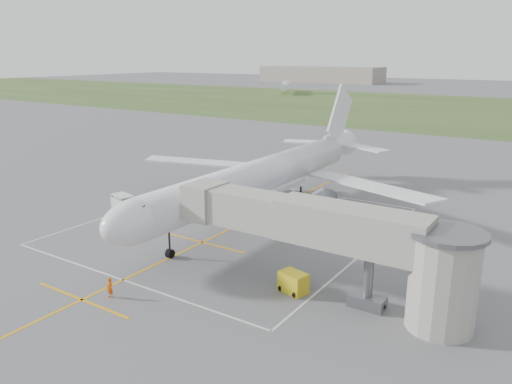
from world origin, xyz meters
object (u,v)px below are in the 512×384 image
Objects in this scene: baggage_cart at (123,202)px; ramp_worker_nose at (110,288)px; jet_bridge at (340,239)px; gpu_unit at (293,282)px; airliner at (262,176)px; ramp_worker_wing at (219,191)px.

baggage_cart reaches higher than ramp_worker_nose.
gpu_unit is at bearing -166.24° from jet_bridge.
jet_bridge reaches higher than ramp_worker_nose.
airliner is 19.78× the size of gpu_unit.
airliner reaches higher than baggage_cart.
airliner reaches higher than ramp_worker_nose.
jet_bridge is (15.72, -14.25, 0.35)m from airliner.
baggage_cart is (-29.87, 6.41, -3.78)m from jet_bridge.
airliner is 29.94× the size of ramp_worker_nose.
baggage_cart is 22.00m from ramp_worker_nose.
ramp_worker_wing is (-20.58, 17.72, 0.10)m from gpu_unit.
jet_bridge is at bearing 27.67° from gpu_unit.
airliner is 19.85m from gpu_unit.
airliner is 23.64m from ramp_worker_nose.
airliner is at bearing 143.43° from gpu_unit.
jet_bridge is 14.99× the size of ramp_worker_nose.
baggage_cart is (-26.57, 7.22, 0.19)m from gpu_unit.
jet_bridge reaches higher than ramp_worker_wing.
jet_bridge is 9.90× the size of gpu_unit.
airliner is 16.53m from baggage_cart.
airliner is 2.00× the size of jet_bridge.
baggage_cart is at bearing 109.20° from ramp_worker_wing.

